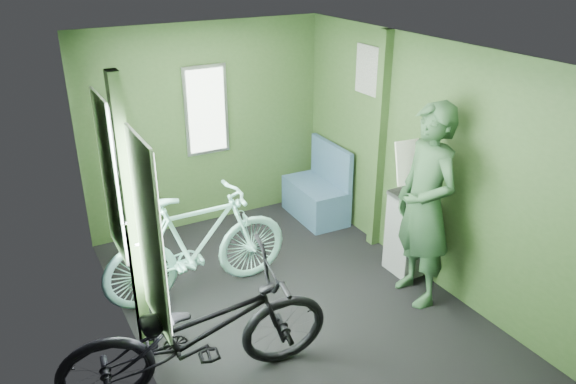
{
  "coord_description": "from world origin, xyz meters",
  "views": [
    {
      "loc": [
        -2.11,
        -3.73,
        3.06
      ],
      "look_at": [
        0.0,
        0.1,
        1.1
      ],
      "focal_mm": 35.0,
      "sensor_mm": 36.0,
      "label": 1
    }
  ],
  "objects_px": {
    "bicycle_mint": "(201,293)",
    "waste_box": "(406,234)",
    "bench_seat": "(317,196)",
    "passenger": "(425,206)"
  },
  "relations": [
    {
      "from": "bicycle_mint",
      "to": "waste_box",
      "type": "distance_m",
      "value": 2.07
    },
    {
      "from": "waste_box",
      "to": "bench_seat",
      "type": "distance_m",
      "value": 1.48
    },
    {
      "from": "bicycle_mint",
      "to": "bench_seat",
      "type": "distance_m",
      "value": 2.03
    },
    {
      "from": "bicycle_mint",
      "to": "waste_box",
      "type": "height_order",
      "value": "waste_box"
    },
    {
      "from": "waste_box",
      "to": "bench_seat",
      "type": "height_order",
      "value": "bench_seat"
    },
    {
      "from": "passenger",
      "to": "bench_seat",
      "type": "distance_m",
      "value": 1.99
    },
    {
      "from": "bicycle_mint",
      "to": "passenger",
      "type": "bearing_deg",
      "value": -119.83
    },
    {
      "from": "waste_box",
      "to": "bicycle_mint",
      "type": "bearing_deg",
      "value": 162.45
    },
    {
      "from": "passenger",
      "to": "bench_seat",
      "type": "height_order",
      "value": "passenger"
    },
    {
      "from": "bicycle_mint",
      "to": "passenger",
      "type": "distance_m",
      "value": 2.24
    }
  ]
}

